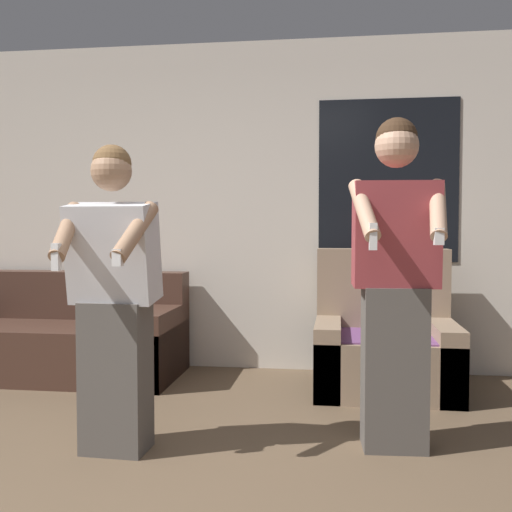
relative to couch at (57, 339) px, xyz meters
name	(u,v)px	position (x,y,z in m)	size (l,w,h in m)	color
wall_back	(229,206)	(1.31, 0.46, 1.07)	(6.87, 0.07, 2.70)	silver
couch	(57,339)	(0.00, 0.00, 0.00)	(1.98, 0.86, 0.81)	#472D23
armchair	(384,346)	(2.56, -0.07, 0.03)	(0.99, 0.86, 1.01)	#937A60
person_left	(114,300)	(1.07, -1.52, 0.51)	(0.50, 0.49, 1.60)	#56514C
person_right	(395,282)	(2.52, -1.27, 0.61)	(0.50, 0.48, 1.75)	#56514C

